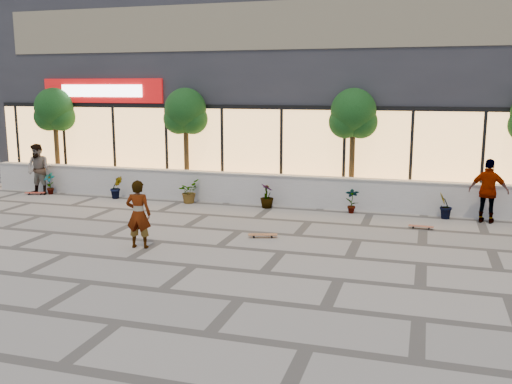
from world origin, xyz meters
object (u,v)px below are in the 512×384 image
(tree_mideast, at_px, (353,116))
(skater_center, at_px, (138,214))
(skater_right_near, at_px, (489,191))
(skateboard_left, at_px, (35,193))
(skateboard_right_near, at_px, (421,226))
(tree_midwest, at_px, (186,114))
(skateboard_center, at_px, (263,235))
(tree_west, at_px, (55,112))
(skater_left, at_px, (38,169))

(tree_mideast, bearing_deg, skater_center, -123.02)
(skater_right_near, height_order, skateboard_left, skater_right_near)
(skater_right_near, distance_m, skateboard_right_near, 2.42)
(tree_midwest, xyz_separation_m, skater_right_near, (10.18, -1.40, -2.04))
(skateboard_center, bearing_deg, tree_mideast, 54.36)
(skateboard_right_near, bearing_deg, skater_center, -145.59)
(tree_west, height_order, skater_right_near, tree_west)
(tree_mideast, distance_m, skater_right_near, 4.85)
(tree_midwest, distance_m, skateboard_left, 6.38)
(tree_mideast, relative_size, skater_left, 2.08)
(tree_mideast, relative_size, skateboard_left, 5.29)
(skateboard_center, bearing_deg, skateboard_left, 143.96)
(skater_left, height_order, skateboard_center, skater_left)
(skater_left, bearing_deg, skateboard_center, -18.25)
(skateboard_left, height_order, skateboard_right_near, skateboard_left)
(skater_center, xyz_separation_m, skater_right_near, (8.55, 5.32, 0.09))
(skater_left, height_order, skateboard_left, skater_left)
(tree_west, bearing_deg, skater_center, -43.29)
(skater_right_near, relative_size, skateboard_left, 2.56)
(skateboard_center, bearing_deg, skateboard_right_near, 12.00)
(tree_mideast, bearing_deg, skateboard_left, -172.56)
(skateboard_left, bearing_deg, skater_left, 14.31)
(tree_midwest, distance_m, tree_mideast, 6.00)
(tree_west, distance_m, skater_right_near, 15.87)
(skateboard_right_near, bearing_deg, skateboard_center, -147.66)
(tree_west, height_order, tree_midwest, same)
(tree_midwest, xyz_separation_m, skateboard_right_near, (8.34, -2.71, -2.92))
(skateboard_left, bearing_deg, skater_center, -56.43)
(tree_midwest, relative_size, skater_left, 2.08)
(tree_west, relative_size, tree_mideast, 1.00)
(tree_west, height_order, skater_left, tree_west)
(tree_midwest, relative_size, skateboard_center, 4.90)
(skater_right_near, bearing_deg, tree_midwest, 5.63)
(tree_west, height_order, skateboard_right_near, tree_west)
(tree_west, xyz_separation_m, skater_center, (7.13, -6.72, -2.13))
(tree_mideast, relative_size, skateboard_center, 4.90)
(tree_midwest, height_order, tree_mideast, same)
(skater_left, distance_m, skater_right_near, 15.51)
(tree_west, distance_m, skateboard_right_near, 14.40)
(tree_mideast, xyz_separation_m, skateboard_right_near, (2.34, -2.71, -2.92))
(skateboard_right_near, bearing_deg, tree_mideast, 134.33)
(skater_right_near, height_order, skateboard_right_near, skater_right_near)
(tree_midwest, height_order, skater_right_near, tree_midwest)
(skateboard_left, bearing_deg, skateboard_center, -39.42)
(skateboard_left, bearing_deg, skateboard_right_near, -25.18)
(skateboard_center, bearing_deg, tree_west, 136.59)
(tree_mideast, distance_m, skater_center, 8.29)
(tree_midwest, bearing_deg, skateboard_right_near, -18.03)
(skater_right_near, height_order, skateboard_center, skater_right_near)
(skater_center, bearing_deg, skater_right_near, -157.31)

